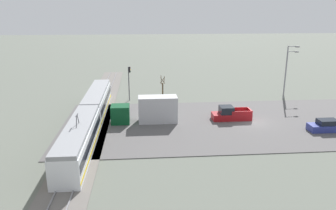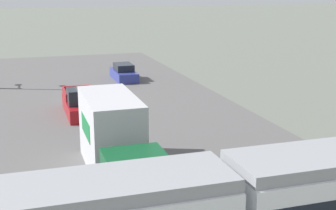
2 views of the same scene
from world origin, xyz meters
name	(u,v)px [view 1 (image 1 of 2)]	position (x,y,z in m)	size (l,w,h in m)	color
ground_plane	(251,122)	(0.00, 0.00, 0.00)	(320.00, 320.00, 0.00)	#60665B
road_surface	(251,122)	(0.00, 0.00, 0.04)	(20.04, 50.21, 0.08)	#565454
rail_bed	(92,126)	(0.00, 21.28, 0.05)	(75.61, 4.40, 0.22)	slate
light_rail_tram	(90,117)	(-0.98, 21.28, 1.64)	(30.01, 2.72, 4.34)	white
box_truck	(149,110)	(1.11, 13.78, 1.70)	(2.33, 8.80, 3.51)	#0C4723
pickup_truck	(231,114)	(1.22, 2.53, 0.79)	(2.06, 5.30, 1.88)	maroon
sedan_car_0	(327,126)	(-4.06, -8.33, 0.68)	(1.79, 4.56, 1.47)	navy
traffic_light_pole	(129,79)	(12.47, 16.68, 3.65)	(0.28, 0.47, 5.67)	#47474C
street_tree	(163,89)	(12.43, 11.15, 1.86)	(0.98, 0.82, 4.10)	brown
street_lamp_near_crossing	(287,69)	(11.45, -9.59, 5.11)	(0.36, 1.95, 8.95)	gray
street_lamp_mid_block	(287,70)	(13.83, -10.75, 4.53)	(0.36, 1.95, 7.81)	gray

